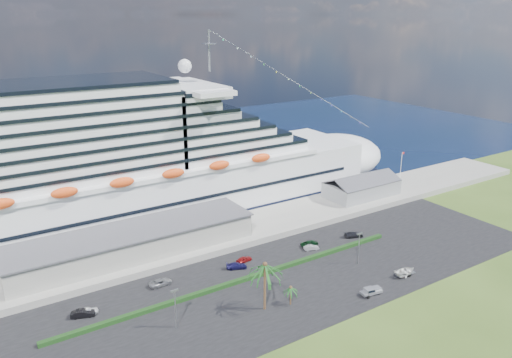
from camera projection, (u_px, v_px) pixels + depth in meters
ground at (315, 304)px, 105.22m from camera, size 420.00×420.00×0.00m
asphalt_lot at (284, 281)px, 113.99m from camera, size 140.00×38.00×0.12m
wharf at (222, 234)px, 136.89m from camera, size 240.00×20.00×1.80m
water at (118, 160)px, 209.05m from camera, size 420.00×160.00×0.02m
cruise_ship at (113, 169)px, 140.05m from camera, size 191.00×38.00×54.00m
terminal_building at (133, 241)px, 122.76m from camera, size 61.00×15.00×6.30m
port_shed at (362, 188)px, 162.49m from camera, size 24.00×12.31×7.37m
flagpole at (401, 168)px, 170.54m from camera, size 1.08×0.16×12.00m
hedge at (243, 280)px, 113.72m from camera, size 88.00×1.10×0.90m
lamp_post_left at (175, 304)px, 95.56m from camera, size 1.60×0.35×8.27m
lamp_post_right at (359, 245)px, 120.21m from camera, size 1.60×0.35×8.27m
palm_tall at (265, 270)px, 100.40m from camera, size 8.82×8.82×11.13m
palm_short at (291, 290)px, 103.76m from camera, size 3.53×3.53×4.56m
parked_car_0 at (87, 311)px, 101.16m from camera, size 4.55×2.38×1.48m
parked_car_1 at (83, 313)px, 100.34m from camera, size 5.07×3.17×1.58m
parked_car_2 at (160, 282)px, 112.05m from camera, size 5.31×2.66×1.45m
parked_car_3 at (237, 266)px, 119.47m from camera, size 5.36×3.81×1.44m
parked_car_4 at (244, 259)px, 122.69m from camera, size 4.32×2.25×1.40m
parked_car_5 at (311, 247)px, 128.99m from camera, size 4.18×2.53×1.30m
parked_car_6 at (310, 243)px, 131.19m from camera, size 4.96×2.32×1.37m
parked_car_7 at (354, 234)px, 136.36m from camera, size 5.62×3.84×1.51m
pickup_truck at (371, 291)px, 108.18m from camera, size 5.20×2.55×1.75m
boat_trailer at (405, 271)px, 115.91m from camera, size 6.28×4.11×1.80m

